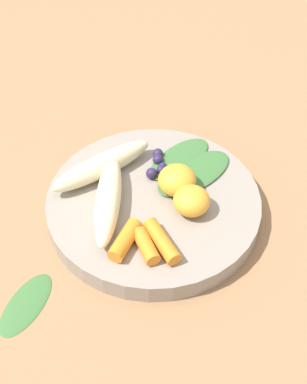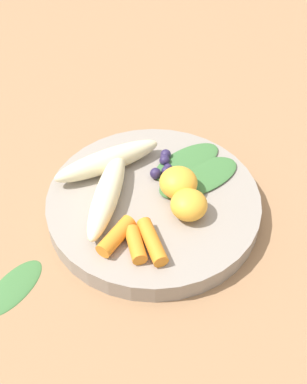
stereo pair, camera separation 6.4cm
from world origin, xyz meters
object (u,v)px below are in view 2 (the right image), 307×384
at_px(banana_peeled_left, 107,194).
at_px(orange_segment_near, 178,183).
at_px(kale_leaf_stray, 13,287).
at_px(bowl, 154,205).
at_px(banana_peeled_right, 108,161).

distance_m(banana_peeled_left, orange_segment_near, 0.09).
distance_m(orange_segment_near, kale_leaf_stray, 0.23).
xyz_separation_m(bowl, kale_leaf_stray, (0.17, -0.11, -0.01)).
bearing_deg(bowl, kale_leaf_stray, -32.32).
height_order(bowl, banana_peeled_left, banana_peeled_left).
bearing_deg(banana_peeled_left, bowl, 109.63).
xyz_separation_m(bowl, banana_peeled_left, (0.03, -0.05, 0.03)).
relative_size(orange_segment_near, kale_leaf_stray, 0.55).
bearing_deg(banana_peeled_right, bowl, 110.81).
bearing_deg(banana_peeled_left, orange_segment_near, 111.82).
height_order(bowl, orange_segment_near, orange_segment_near).
bearing_deg(banana_peeled_left, banana_peeled_right, -166.51).
xyz_separation_m(orange_segment_near, kale_leaf_stray, (0.19, -0.13, -0.04)).
bearing_deg(orange_segment_near, banana_peeled_left, -56.92).
distance_m(bowl, banana_peeled_right, 0.08).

